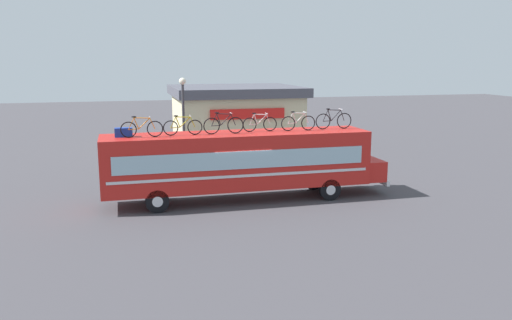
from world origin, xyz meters
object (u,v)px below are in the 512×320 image
at_px(bus, 242,160).
at_px(luggage_bag_1, 124,132).
at_px(rooftop_bicycle_2, 183,127).
at_px(rooftop_bicycle_5, 298,123).
at_px(rooftop_bicycle_4, 260,124).
at_px(rooftop_bicycle_6, 334,120).
at_px(street_lamp, 183,115).
at_px(rooftop_bicycle_3, 223,125).
at_px(rooftop_bicycle_1, 142,128).

distance_m(bus, luggage_bag_1, 5.30).
distance_m(rooftop_bicycle_2, rooftop_bicycle_5, 5.28).
xyz_separation_m(rooftop_bicycle_4, rooftop_bicycle_6, (3.59, -0.01, 0.04)).
bearing_deg(rooftop_bicycle_2, street_lamp, 82.74).
relative_size(luggage_bag_1, rooftop_bicycle_2, 0.43).
height_order(bus, rooftop_bicycle_4, rooftop_bicycle_4).
height_order(luggage_bag_1, rooftop_bicycle_4, rooftop_bicycle_4).
bearing_deg(rooftop_bicycle_6, rooftop_bicycle_5, -174.58).
bearing_deg(street_lamp, rooftop_bicycle_5, -47.66).
distance_m(rooftop_bicycle_5, rooftop_bicycle_6, 1.82).
height_order(rooftop_bicycle_2, rooftop_bicycle_5, rooftop_bicycle_5).
bearing_deg(rooftop_bicycle_2, rooftop_bicycle_5, 0.95).
bearing_deg(rooftop_bicycle_4, rooftop_bicycle_6, -0.15).
bearing_deg(rooftop_bicycle_2, rooftop_bicycle_3, -1.95).
relative_size(rooftop_bicycle_5, rooftop_bicycle_6, 0.91).
bearing_deg(rooftop_bicycle_1, rooftop_bicycle_4, 5.14).
bearing_deg(rooftop_bicycle_6, bus, -177.38).
distance_m(bus, rooftop_bicycle_2, 3.08).
bearing_deg(rooftop_bicycle_2, luggage_bag_1, 177.63).
distance_m(bus, rooftop_bicycle_6, 4.78).
bearing_deg(street_lamp, luggage_bag_1, -121.80).
distance_m(luggage_bag_1, rooftop_bicycle_2, 2.49).
distance_m(luggage_bag_1, street_lamp, 5.96).
height_order(rooftop_bicycle_3, rooftop_bicycle_5, rooftop_bicycle_3).
distance_m(rooftop_bicycle_3, street_lamp, 5.34).
bearing_deg(rooftop_bicycle_4, rooftop_bicycle_5, -5.85).
height_order(rooftop_bicycle_1, rooftop_bicycle_3, rooftop_bicycle_3).
xyz_separation_m(bus, rooftop_bicycle_4, (0.89, 0.21, 1.62)).
relative_size(rooftop_bicycle_1, rooftop_bicycle_5, 1.07).
height_order(rooftop_bicycle_5, street_lamp, street_lamp).
distance_m(rooftop_bicycle_5, street_lamp, 6.87).
xyz_separation_m(luggage_bag_1, rooftop_bicycle_2, (2.48, -0.10, 0.17)).
bearing_deg(rooftop_bicycle_1, bus, 3.39).
distance_m(bus, street_lamp, 5.69).
relative_size(rooftop_bicycle_4, street_lamp, 0.30).
bearing_deg(rooftop_bicycle_1, rooftop_bicycle_5, 2.37).
xyz_separation_m(bus, street_lamp, (-1.96, 5.11, 1.58)).
relative_size(rooftop_bicycle_4, rooftop_bicycle_5, 0.98).
height_order(luggage_bag_1, rooftop_bicycle_6, rooftop_bicycle_6).
bearing_deg(rooftop_bicycle_6, rooftop_bicycle_2, -177.90).
bearing_deg(rooftop_bicycle_5, luggage_bag_1, 179.89).
xyz_separation_m(rooftop_bicycle_2, rooftop_bicycle_6, (7.10, 0.26, 0.04)).
distance_m(bus, rooftop_bicycle_1, 4.66).
xyz_separation_m(rooftop_bicycle_2, rooftop_bicycle_4, (3.51, 0.27, -0.00)).
distance_m(rooftop_bicycle_1, rooftop_bicycle_3, 3.52).
bearing_deg(bus, rooftop_bicycle_6, 2.62).
xyz_separation_m(rooftop_bicycle_4, street_lamp, (-2.85, 4.89, -0.04)).
distance_m(rooftop_bicycle_2, street_lamp, 5.21).
xyz_separation_m(rooftop_bicycle_1, rooftop_bicycle_5, (7.02, 0.29, -0.00)).
xyz_separation_m(rooftop_bicycle_1, rooftop_bicycle_2, (1.74, 0.20, -0.01)).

